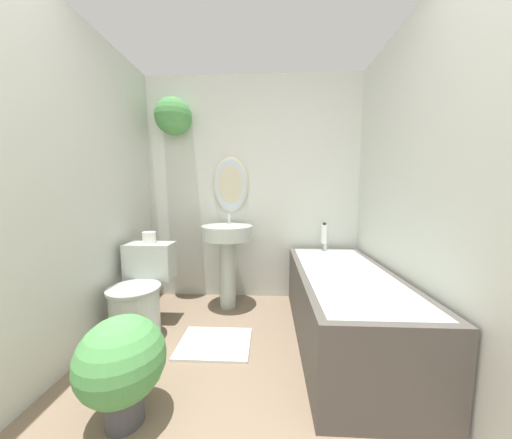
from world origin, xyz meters
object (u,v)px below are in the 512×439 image
object	(u,v)px
shampoo_bottle	(324,234)
toilet_paper_roll	(149,238)
potted_plant	(122,362)
bathtub	(344,305)
toilet	(140,295)
pedestal_sink	(227,247)

from	to	relation	value
shampoo_bottle	toilet_paper_roll	distance (m)	1.69
potted_plant	toilet_paper_roll	bearing A→B (deg)	107.44
shampoo_bottle	toilet_paper_roll	xyz separation A→B (m)	(-1.63, -0.47, 0.03)
bathtub	potted_plant	world-z (taller)	bathtub
toilet	potted_plant	distance (m)	0.88
shampoo_bottle	potted_plant	size ratio (longest dim) A/B	0.38
shampoo_bottle	toilet_paper_roll	bearing A→B (deg)	-164.02
pedestal_sink	potted_plant	world-z (taller)	pedestal_sink
shampoo_bottle	toilet	bearing A→B (deg)	-157.69
pedestal_sink	bathtub	bearing A→B (deg)	-29.51
pedestal_sink	shampoo_bottle	xyz separation A→B (m)	(0.99, 0.14, 0.12)
bathtub	toilet_paper_roll	size ratio (longest dim) A/B	14.71
toilet	shampoo_bottle	bearing A→B (deg)	22.31
toilet	pedestal_sink	xyz separation A→B (m)	(0.64, 0.53, 0.29)
pedestal_sink	bathtub	size ratio (longest dim) A/B	0.58
pedestal_sink	shampoo_bottle	distance (m)	1.01
bathtub	potted_plant	bearing A→B (deg)	-149.53
pedestal_sink	bathtub	distance (m)	1.20
shampoo_bottle	bathtub	bearing A→B (deg)	-88.91
potted_plant	toilet_paper_roll	distance (m)	1.16
toilet	toilet_paper_roll	xyz separation A→B (m)	(0.00, 0.20, 0.45)
bathtub	toilet_paper_roll	world-z (taller)	toilet_paper_roll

